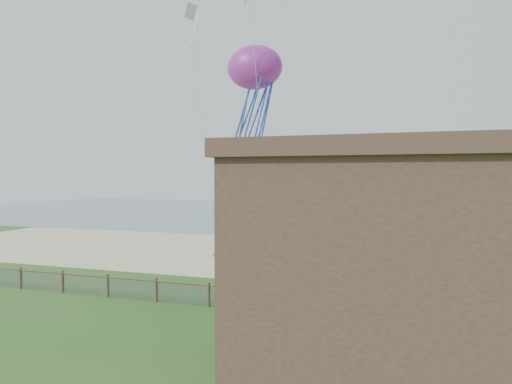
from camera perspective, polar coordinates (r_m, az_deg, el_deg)
ground at (r=18.79m, az=-13.83°, el=-18.62°), size 160.00×160.00×0.00m
sand_beach at (r=38.64m, az=3.84°, el=-7.83°), size 72.00×20.00×0.02m
ocean at (r=81.72m, az=11.45°, el=-2.67°), size 160.00×68.00×0.02m
chainlink_fence at (r=23.69m, az=-5.95°, el=-12.81°), size 36.20×0.20×1.25m
motel_deck at (r=21.22m, az=28.19°, el=-15.65°), size 15.00×2.00×0.50m
picnic_table at (r=17.47m, az=5.71°, el=-19.06°), size 1.82×1.58×0.65m
octopus_kite at (r=33.25m, az=-0.17°, el=11.94°), size 3.83×2.73×7.80m
kite_white at (r=35.15m, az=-8.17°, el=20.52°), size 1.90×1.68×2.34m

